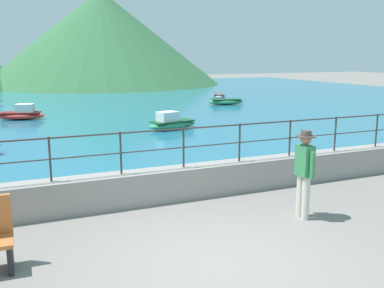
# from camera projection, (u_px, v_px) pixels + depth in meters

# --- Properties ---
(ground_plane) EXTENTS (120.00, 120.00, 0.00)m
(ground_plane) POSITION_uv_depth(u_px,v_px,m) (220.00, 263.00, 6.78)
(ground_plane) COLOR slate
(promenade_wall) EXTENTS (20.00, 0.56, 0.70)m
(promenade_wall) POSITION_uv_depth(u_px,v_px,m) (154.00, 186.00, 9.59)
(promenade_wall) COLOR gray
(promenade_wall) RESTS_ON ground
(railing) EXTENTS (18.44, 0.04, 0.90)m
(railing) POSITION_uv_depth(u_px,v_px,m) (153.00, 143.00, 9.40)
(railing) COLOR #383330
(railing) RESTS_ON promenade_wall
(lake_water) EXTENTS (64.00, 44.32, 0.06)m
(lake_water) POSITION_uv_depth(u_px,v_px,m) (48.00, 101.00, 30.02)
(lake_water) COLOR #236B89
(lake_water) RESTS_ON ground
(hill_main) EXTENTS (25.21, 25.21, 9.85)m
(hill_main) POSITION_uv_depth(u_px,v_px,m) (102.00, 38.00, 47.01)
(hill_main) COLOR #33663D
(hill_main) RESTS_ON ground
(person_walking) EXTENTS (0.38, 0.57, 1.75)m
(person_walking) POSITION_uv_depth(u_px,v_px,m) (304.00, 170.00, 8.49)
(person_walking) COLOR beige
(person_walking) RESTS_ON ground
(boat_1) EXTENTS (1.83, 2.46, 0.36)m
(boat_1) POSITION_uv_depth(u_px,v_px,m) (219.00, 96.00, 31.68)
(boat_1) COLOR gray
(boat_1) RESTS_ON lake_water
(boat_4) EXTENTS (2.45, 1.42, 0.76)m
(boat_4) POSITION_uv_depth(u_px,v_px,m) (172.00, 123.00, 18.63)
(boat_4) COLOR #338C59
(boat_4) RESTS_ON lake_water
(boat_5) EXTENTS (2.46, 1.52, 0.76)m
(boat_5) POSITION_uv_depth(u_px,v_px,m) (21.00, 114.00, 21.41)
(boat_5) COLOR red
(boat_5) RESTS_ON lake_water
(boat_6) EXTENTS (2.44, 1.37, 0.36)m
(boat_6) POSITION_uv_depth(u_px,v_px,m) (226.00, 101.00, 27.87)
(boat_6) COLOR #338C59
(boat_6) RESTS_ON lake_water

